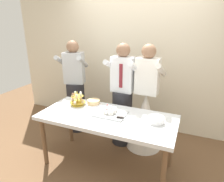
{
  "coord_description": "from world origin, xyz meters",
  "views": [
    {
      "loc": [
        0.98,
        -2.14,
        1.94
      ],
      "look_at": [
        0.01,
        0.15,
        1.07
      ],
      "focal_mm": 31.74,
      "sensor_mm": 36.0,
      "label": 1
    }
  ],
  "objects": [
    {
      "name": "main_cake_tray",
      "position": [
        0.03,
        0.05,
        0.82
      ],
      "size": [
        0.43,
        0.31,
        0.13
      ],
      "color": "silver",
      "rests_on": "dessert_table"
    },
    {
      "name": "ground_plane",
      "position": [
        0.0,
        0.0,
        0.0
      ],
      "size": [
        8.0,
        8.0,
        0.0
      ],
      "primitive_type": "plane",
      "color": "brown"
    },
    {
      "name": "rear_wall",
      "position": [
        0.0,
        1.37,
        1.45
      ],
      "size": [
        5.2,
        0.1,
        2.9
      ],
      "primitive_type": "cube",
      "color": "beige",
      "rests_on": "ground_plane"
    },
    {
      "name": "dessert_table",
      "position": [
        0.0,
        0.0,
        0.7
      ],
      "size": [
        1.8,
        0.8,
        0.78
      ],
      "color": "silver",
      "rests_on": "ground_plane"
    },
    {
      "name": "person_groom",
      "position": [
        -0.01,
        0.62,
        0.75
      ],
      "size": [
        0.47,
        0.5,
        1.66
      ],
      "color": "#232328",
      "rests_on": "ground_plane"
    },
    {
      "name": "person_guest",
      "position": [
        -0.94,
        0.7,
        0.75
      ],
      "size": [
        0.57,
        0.59,
        1.66
      ],
      "color": "#232328",
      "rests_on": "ground_plane"
    },
    {
      "name": "round_cake",
      "position": [
        -0.34,
        0.28,
        0.81
      ],
      "size": [
        0.24,
        0.24,
        0.07
      ],
      "color": "white",
      "rests_on": "dessert_table"
    },
    {
      "name": "person_bride",
      "position": [
        0.36,
        0.66,
        0.58
      ],
      "size": [
        0.56,
        0.56,
        1.66
      ],
      "color": "white",
      "rests_on": "ground_plane"
    },
    {
      "name": "cupcake_stand",
      "position": [
        -0.55,
        0.16,
        0.86
      ],
      "size": [
        0.23,
        0.23,
        0.21
      ],
      "color": "gold",
      "rests_on": "dessert_table"
    },
    {
      "name": "plate_stack",
      "position": [
        0.63,
        0.07,
        0.81
      ],
      "size": [
        0.2,
        0.2,
        0.08
      ],
      "color": "white",
      "rests_on": "dessert_table"
    }
  ]
}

